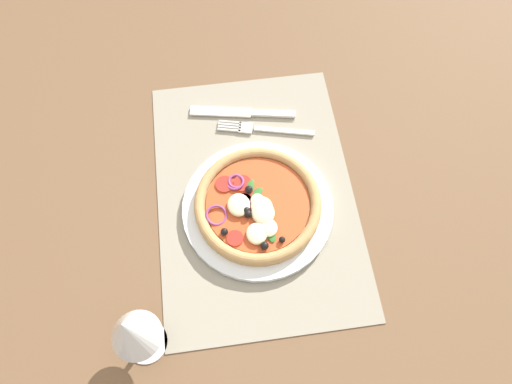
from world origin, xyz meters
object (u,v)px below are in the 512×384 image
object	(u,v)px
plate	(256,208)
pizza	(256,205)
fork	(260,129)
wine_glass	(131,331)
knife	(242,113)

from	to	relation	value
plate	pizza	distance (cm)	1.74
plate	fork	xyz separation A→B (cm)	(16.07, -2.99, -0.39)
fork	wine_glass	world-z (taller)	wine_glass
pizza	knife	world-z (taller)	pizza
fork	knife	size ratio (longest dim) A/B	0.89
knife	wine_glass	distance (cm)	45.06
plate	pizza	bearing A→B (deg)	140.74
wine_glass	pizza	bearing A→B (deg)	-45.08
plate	pizza	size ratio (longest dim) A/B	1.20
fork	wine_glass	distance (cm)	43.02
pizza	fork	world-z (taller)	pizza
knife	fork	bearing A→B (deg)	137.05
pizza	knife	distance (cm)	20.40
pizza	fork	distance (cm)	16.62
wine_glass	plate	bearing A→B (deg)	-45.04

